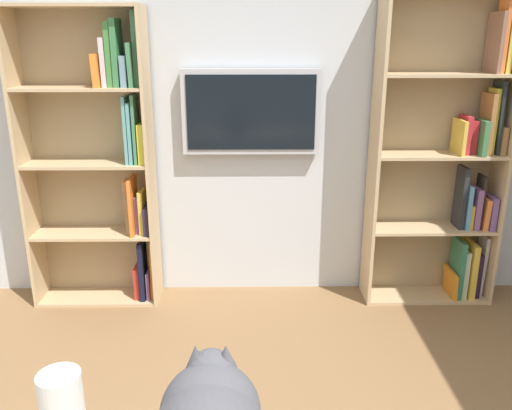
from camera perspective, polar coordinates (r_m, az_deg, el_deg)
wall_back at (r=3.58m, az=0.75°, el=11.00°), size 4.52×0.06×2.70m
bookshelf_left at (r=3.73m, az=20.59°, el=4.38°), size 0.87×0.28×2.07m
bookshelf_right at (r=3.61m, az=-16.37°, el=4.97°), size 0.84×0.28×1.97m
wall_mounted_tv at (r=3.50m, az=-0.54°, el=10.09°), size 0.91×0.07×0.56m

